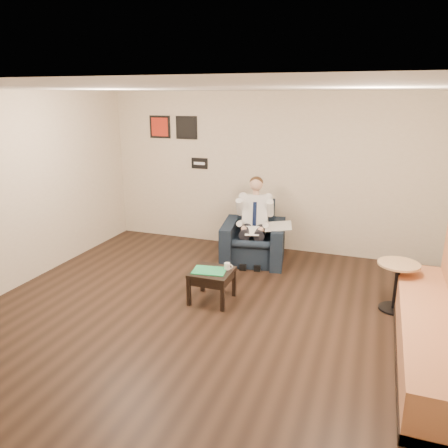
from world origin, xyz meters
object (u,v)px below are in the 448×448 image
(side_table, at_px, (212,286))
(green_folder, at_px, (209,271))
(banquette, at_px, (438,293))
(coffee_mug, at_px, (227,266))
(smartphone, at_px, (219,267))
(seated_man, at_px, (253,225))
(armchair, at_px, (254,233))
(cafe_table, at_px, (396,287))

(side_table, height_order, green_folder, green_folder)
(green_folder, distance_m, banquette, 2.79)
(coffee_mug, distance_m, smartphone, 0.14)
(seated_man, distance_m, side_table, 1.60)
(armchair, xyz_separation_m, seated_man, (0.02, -0.13, 0.18))
(armchair, xyz_separation_m, coffee_mug, (0.07, -1.54, -0.00))
(coffee_mug, bearing_deg, side_table, -146.27)
(cafe_table, bearing_deg, banquette, -71.20)
(side_table, height_order, banquette, banquette)
(side_table, relative_size, smartphone, 3.93)
(smartphone, relative_size, banquette, 0.05)
(side_table, distance_m, cafe_table, 2.43)
(coffee_mug, distance_m, banquette, 2.61)
(coffee_mug, bearing_deg, seated_man, 91.78)
(coffee_mug, height_order, cafe_table, cafe_table)
(green_folder, bearing_deg, smartphone, 66.08)
(armchair, relative_size, side_table, 1.88)
(green_folder, relative_size, smartphone, 3.21)
(side_table, bearing_deg, cafe_table, 13.51)
(smartphone, distance_m, cafe_table, 2.35)
(armchair, xyz_separation_m, cafe_table, (2.25, -1.09, -0.16))
(seated_man, bearing_deg, banquette, -47.47)
(green_folder, height_order, banquette, banquette)
(armchair, height_order, side_table, armchair)
(smartphone, distance_m, banquette, 2.74)
(seated_man, xyz_separation_m, banquette, (2.57, -1.99, 0.07))
(side_table, distance_m, banquette, 2.80)
(smartphone, bearing_deg, side_table, -97.35)
(banquette, xyz_separation_m, cafe_table, (-0.35, 1.02, -0.42))
(coffee_mug, relative_size, cafe_table, 0.14)
(seated_man, relative_size, green_folder, 3.06)
(side_table, bearing_deg, seated_man, 85.05)
(seated_man, distance_m, banquette, 3.25)
(banquette, bearing_deg, armchair, 140.86)
(side_table, xyz_separation_m, coffee_mug, (0.18, 0.12, 0.27))
(armchair, distance_m, smartphone, 1.50)
(armchair, distance_m, side_table, 1.68)
(side_table, relative_size, green_folder, 1.22)
(cafe_table, bearing_deg, side_table, -166.49)
(armchair, distance_m, banquette, 3.36)
(armchair, bearing_deg, smartphone, -102.18)
(green_folder, xyz_separation_m, banquette, (2.74, -0.44, 0.30))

